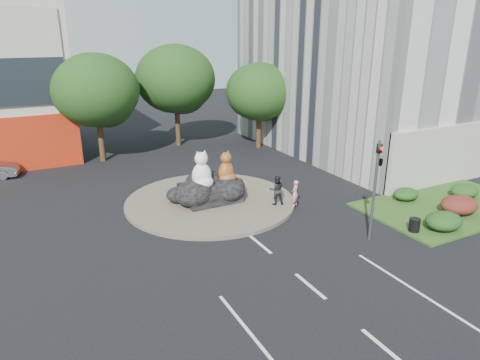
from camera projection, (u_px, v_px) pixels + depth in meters
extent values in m
plane|color=black|center=(310.00, 286.00, 17.11)|extent=(120.00, 120.00, 0.00)
cylinder|color=brown|center=(210.00, 201.00, 25.48)|extent=(10.00, 10.00, 0.20)
cube|color=#214517|center=(448.00, 206.00, 24.82)|extent=(10.00, 6.00, 0.12)
cylinder|color=#382314|center=(101.00, 138.00, 33.24)|extent=(0.44, 0.44, 3.74)
ellipsoid|color=#123A15|center=(96.00, 90.00, 32.05)|extent=(6.46, 6.46, 5.49)
sphere|color=#123A15|center=(106.00, 100.00, 33.10)|extent=(4.25, 4.25, 4.25)
sphere|color=#123A15|center=(88.00, 99.00, 31.69)|extent=(3.74, 3.74, 3.74)
cylinder|color=#382314|center=(178.00, 124.00, 37.92)|extent=(0.44, 0.44, 3.96)
ellipsoid|color=#123A15|center=(176.00, 79.00, 36.66)|extent=(6.84, 6.84, 5.81)
sphere|color=#123A15|center=(183.00, 88.00, 37.72)|extent=(4.50, 4.50, 4.50)
sphere|color=#123A15|center=(169.00, 87.00, 36.31)|extent=(3.96, 3.96, 3.96)
cylinder|color=#382314|center=(259.00, 129.00, 37.28)|extent=(0.44, 0.44, 3.30)
ellipsoid|color=#123A15|center=(259.00, 92.00, 36.22)|extent=(5.70, 5.70, 4.84)
sphere|color=#123A15|center=(264.00, 99.00, 37.23)|extent=(3.75, 3.75, 3.75)
sphere|color=#123A15|center=(254.00, 99.00, 35.84)|extent=(3.30, 3.30, 3.30)
ellipsoid|color=#123A15|center=(444.00, 221.00, 21.67)|extent=(2.00, 1.60, 0.90)
ellipsoid|color=#4C1415|center=(459.00, 205.00, 23.58)|extent=(2.20, 1.76, 0.99)
ellipsoid|color=#123A15|center=(464.00, 191.00, 25.95)|extent=(1.80, 1.44, 0.81)
ellipsoid|color=#123A15|center=(406.00, 194.00, 25.54)|extent=(1.60, 1.28, 0.72)
cylinder|color=#595B60|center=(374.00, 192.00, 20.14)|extent=(0.14, 0.14, 5.00)
imported|color=black|center=(378.00, 157.00, 19.59)|extent=(0.21, 0.26, 1.30)
imported|color=black|center=(381.00, 161.00, 19.74)|extent=(0.26, 1.24, 0.50)
sphere|color=red|center=(382.00, 149.00, 19.29)|extent=(0.18, 0.18, 0.18)
cylinder|color=#595B60|center=(402.00, 123.00, 28.16)|extent=(0.18, 0.18, 8.00)
cylinder|color=#595B60|center=(398.00, 60.00, 26.43)|extent=(2.00, 0.12, 0.12)
cube|color=silver|center=(386.00, 62.00, 26.03)|extent=(0.50, 0.22, 0.12)
imported|color=pink|center=(295.00, 193.00, 24.28)|extent=(0.67, 0.62, 1.54)
imported|color=black|center=(277.00, 190.00, 24.48)|extent=(1.04, 0.93, 1.78)
cylinder|color=black|center=(414.00, 225.00, 21.48)|extent=(0.66, 0.66, 0.68)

